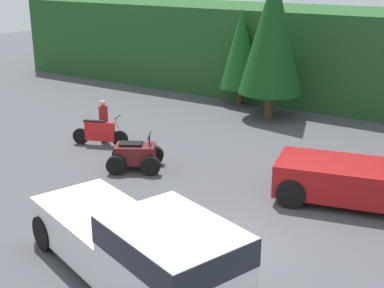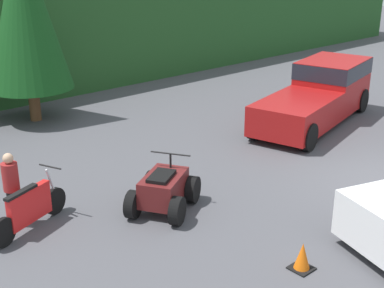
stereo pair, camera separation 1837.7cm
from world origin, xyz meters
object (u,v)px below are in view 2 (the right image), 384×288
Objects in this scene: pickup_truck_red at (321,91)px; dirt_bike at (30,208)px; traffic_cone at (302,257)px; rider_person at (12,187)px; quad_atv at (164,190)px.

pickup_truck_red is 11.07m from dirt_bike.
traffic_cone is at bearing -159.85° from pickup_truck_red.
rider_person is at bearing 121.80° from traffic_cone.
quad_atv is 3.67m from traffic_cone.
pickup_truck_red is 11.44× the size of traffic_cone.
dirt_bike is (-11.04, -0.47, -0.54)m from pickup_truck_red.
rider_person reaches higher than dirt_bike.
pickup_truck_red is at bearing -8.07° from rider_person.
pickup_truck_red is 8.53m from quad_atv.
quad_atv reaches higher than traffic_cone.
rider_person reaches higher than traffic_cone.
quad_atv is 3.97× the size of traffic_cone.
rider_person is 3.04× the size of traffic_cone.
quad_atv is at bearing -37.67° from rider_person.
rider_person is 6.21m from traffic_cone.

